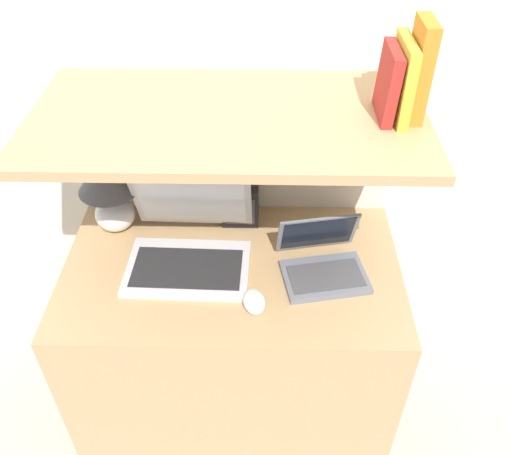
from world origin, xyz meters
The scene contains 12 objects.
wall_back centered at (0.00, 0.69, 1.20)m, with size 6.00×0.05×2.40m.
desk centered at (0.00, 0.31, 0.39)m, with size 1.06×0.63×0.77m.
back_riser centered at (0.00, 0.65, 0.62)m, with size 1.06×0.04×1.24m.
shelf centered at (0.00, 0.38, 1.26)m, with size 1.06×0.56×0.03m.
table_lamp centered at (-0.40, 0.50, 0.95)m, with size 0.20×0.20×0.29m.
laptop_large centered at (-0.13, 0.35, 0.83)m, with size 0.39×0.36×0.26m.
laptop_small centered at (0.28, 0.30, 0.81)m, with size 0.29×0.27×0.17m.
computer_mouse centered at (0.07, 0.15, 0.79)m, with size 0.08×0.11×0.04m.
router_box centered at (0.02, 0.54, 0.85)m, with size 0.12×0.07×0.14m.
book_orange centered at (0.48, 0.38, 1.40)m, with size 0.04×0.12×0.25m.
book_yellow centered at (0.45, 0.38, 1.37)m, with size 0.03×0.18×0.20m.
book_red centered at (0.41, 0.38, 1.36)m, with size 0.04×0.15×0.18m.
Camera 1 is at (0.10, -0.91, 1.97)m, focal length 38.00 mm.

